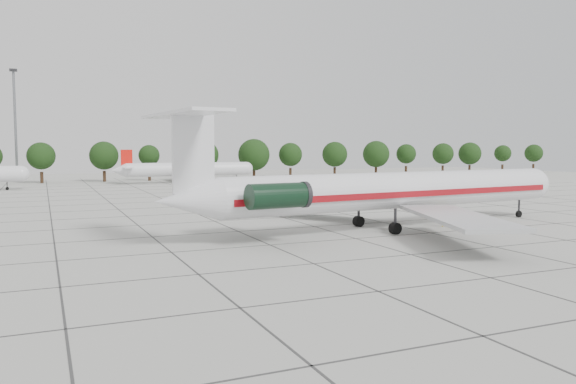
% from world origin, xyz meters
% --- Properties ---
extents(ground, '(260.00, 260.00, 0.00)m').
position_xyz_m(ground, '(0.00, 0.00, 0.00)').
color(ground, '#AEAEA7').
rests_on(ground, ground).
extents(apron_joints, '(170.00, 170.00, 0.02)m').
position_xyz_m(apron_joints, '(0.00, 15.00, 0.01)').
color(apron_joints, '#383838').
rests_on(apron_joints, ground).
extents(main_airliner, '(45.57, 35.69, 10.69)m').
position_xyz_m(main_airliner, '(4.97, -4.44, 3.78)').
color(main_airliner, silver).
rests_on(main_airliner, ground).
extents(ground_crew, '(0.73, 0.50, 1.94)m').
position_xyz_m(ground_crew, '(11.83, -5.16, 0.97)').
color(ground_crew, gold).
rests_on(ground_crew, ground).
extents(bg_airliner_c, '(28.24, 27.20, 7.40)m').
position_xyz_m(bg_airliner_c, '(5.11, 73.97, 2.91)').
color(bg_airliner_c, silver).
rests_on(bg_airliner_c, ground).
extents(tree_line, '(249.86, 8.44, 10.22)m').
position_xyz_m(tree_line, '(-11.68, 85.00, 5.98)').
color(tree_line, '#332114').
rests_on(tree_line, ground).
extents(floodlight_mast, '(1.60, 1.60, 25.45)m').
position_xyz_m(floodlight_mast, '(-30.00, 92.00, 14.28)').
color(floodlight_mast, slate).
rests_on(floodlight_mast, ground).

